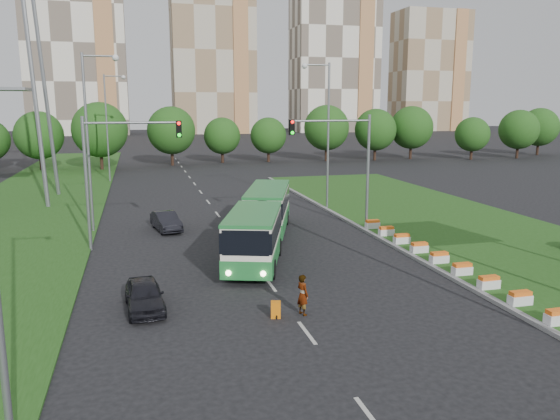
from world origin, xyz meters
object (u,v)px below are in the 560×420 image
object	(u,v)px
articulated_bus	(258,220)
car_left_far	(166,221)
car_left_near	(144,295)
traffic_mast_median	(346,154)
shopping_trolley	(276,310)
pedestrian	(303,295)
traffic_mast_left	(114,161)

from	to	relation	value
articulated_bus	car_left_far	size ratio (longest dim) A/B	4.07
car_left_near	car_left_far	world-z (taller)	car_left_far
traffic_mast_median	shopping_trolley	size ratio (longest dim) A/B	11.71
car_left_near	pedestrian	xyz separation A→B (m)	(6.38, -2.24, 0.22)
shopping_trolley	car_left_far	bearing A→B (deg)	115.49
traffic_mast_median	shopping_trolley	bearing A→B (deg)	-121.08
articulated_bus	car_left_near	size ratio (longest dim) A/B	4.25
articulated_bus	shopping_trolley	world-z (taller)	articulated_bus
articulated_bus	car_left_near	world-z (taller)	articulated_bus
car_left_far	shopping_trolley	distance (m)	17.77
car_left_far	shopping_trolley	world-z (taller)	car_left_far
traffic_mast_left	articulated_bus	size ratio (longest dim) A/B	0.49
car_left_far	car_left_near	bearing A→B (deg)	-108.01
traffic_mast_left	pedestrian	world-z (taller)	traffic_mast_left
car_left_near	traffic_mast_median	bearing A→B (deg)	36.97
shopping_trolley	pedestrian	bearing A→B (deg)	16.04
traffic_mast_left	car_left_near	distance (m)	11.98
pedestrian	traffic_mast_left	bearing A→B (deg)	9.38
car_left_near	pedestrian	distance (m)	6.76
articulated_bus	pedestrian	xyz separation A→B (m)	(-0.68, -11.62, -0.77)
traffic_mast_left	car_left_near	size ratio (longest dim) A/B	2.09
traffic_mast_left	shopping_trolley	world-z (taller)	traffic_mast_left
traffic_mast_median	traffic_mast_left	size ratio (longest dim) A/B	1.00
shopping_trolley	car_left_near	bearing A→B (deg)	170.52
car_left_far	shopping_trolley	xyz separation A→B (m)	(3.51, -17.42, -0.32)
traffic_mast_left	traffic_mast_median	bearing A→B (deg)	3.77
car_left_near	car_left_far	size ratio (longest dim) A/B	0.96
car_left_near	car_left_far	xyz separation A→B (m)	(1.70, 15.14, 0.01)
traffic_mast_median	shopping_trolley	xyz separation A→B (m)	(-8.56, -14.20, -5.01)
car_left_near	articulated_bus	bearing A→B (deg)	49.15
car_left_far	shopping_trolley	size ratio (longest dim) A/B	5.84
traffic_mast_median	shopping_trolley	world-z (taller)	traffic_mast_median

